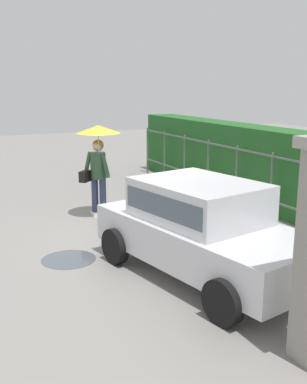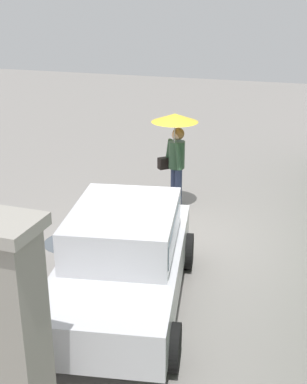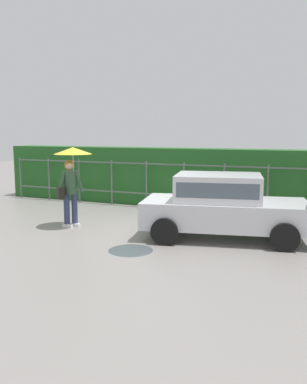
{
  "view_description": "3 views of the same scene",
  "coord_description": "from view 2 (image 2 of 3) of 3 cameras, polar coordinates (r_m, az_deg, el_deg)",
  "views": [
    {
      "loc": [
        7.75,
        -3.58,
        2.92
      ],
      "look_at": [
        0.35,
        -0.03,
        0.99
      ],
      "focal_mm": 43.15,
      "sensor_mm": 36.0,
      "label": 1
    },
    {
      "loc": [
        7.92,
        2.49,
        4.24
      ],
      "look_at": [
        -0.13,
        -0.23,
        0.97
      ],
      "focal_mm": 47.44,
      "sensor_mm": 36.0,
      "label": 2
    },
    {
      "loc": [
        4.0,
        -9.09,
        2.45
      ],
      "look_at": [
        0.3,
        -0.06,
        0.99
      ],
      "focal_mm": 38.19,
      "sensor_mm": 36.0,
      "label": 3
    }
  ],
  "objects": [
    {
      "name": "gate_pillar",
      "position": [
        5.2,
        -15.13,
        -15.01
      ],
      "size": [
        0.6,
        0.6,
        2.42
      ],
      "color": "gray",
      "rests_on": "ground"
    },
    {
      "name": "puddle_near",
      "position": [
        9.55,
        -9.5,
        -5.61
      ],
      "size": [
        0.93,
        0.93,
        0.0
      ],
      "primitive_type": "cylinder",
      "color": "#4C545B",
      "rests_on": "ground"
    },
    {
      "name": "car",
      "position": [
        7.31,
        -3.38,
        -7.04
      ],
      "size": [
        3.95,
        2.42,
        1.48
      ],
      "rotation": [
        0.0,
        0.0,
        0.19
      ],
      "color": "silver",
      "rests_on": "ground"
    },
    {
      "name": "pedestrian",
      "position": [
        10.54,
        2.46,
        5.85
      ],
      "size": [
        0.96,
        0.96,
        2.05
      ],
      "rotation": [
        0.0,
        0.0,
        -0.81
      ],
      "color": "#2D3856",
      "rests_on": "ground"
    },
    {
      "name": "ground_plane",
      "position": [
        9.33,
        1.11,
        -5.99
      ],
      "size": [
        40.0,
        40.0,
        0.0
      ],
      "primitive_type": "plane",
      "color": "gray"
    }
  ]
}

